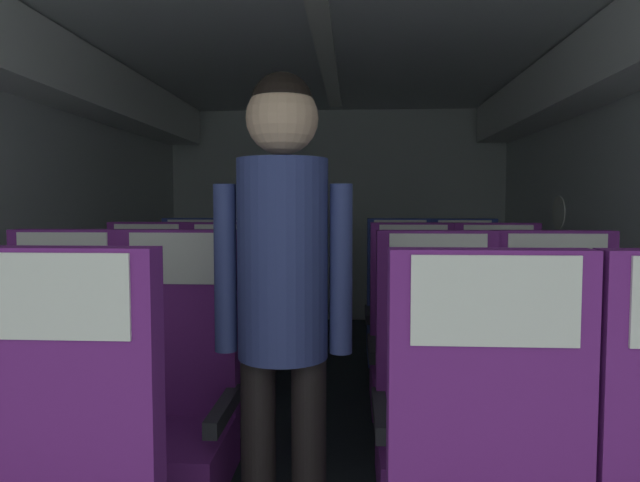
{
  "coord_description": "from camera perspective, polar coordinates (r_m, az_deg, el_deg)",
  "views": [
    {
      "loc": [
        0.19,
        0.26,
        1.26
      ],
      "look_at": [
        -0.02,
        3.77,
        1.03
      ],
      "focal_mm": 31.85,
      "sensor_mm": 36.0,
      "label": 1
    }
  ],
  "objects": [
    {
      "name": "seat_d_right_window",
      "position": [
        3.99,
        8.07,
        -7.65
      ],
      "size": [
        0.49,
        0.49,
        1.16
      ],
      "color": "#38383D",
      "rests_on": "ground"
    },
    {
      "name": "seat_d_left_aisle",
      "position": [
        4.01,
        -6.62,
        -7.57
      ],
      "size": [
        0.49,
        0.49,
        1.16
      ],
      "color": "#38383D",
      "rests_on": "ground"
    },
    {
      "name": "seat_c_right_window",
      "position": [
        3.1,
        9.39,
        -10.97
      ],
      "size": [
        0.49,
        0.49,
        1.16
      ],
      "color": "#38383D",
      "rests_on": "ground"
    },
    {
      "name": "seat_d_right_aisle",
      "position": [
        4.03,
        14.42,
        -7.62
      ],
      "size": [
        0.49,
        0.49,
        1.16
      ],
      "color": "#38383D",
      "rests_on": "ground"
    },
    {
      "name": "flight_attendant",
      "position": [
        1.76,
        -3.76,
        -3.81
      ],
      "size": [
        0.43,
        0.28,
        1.66
      ],
      "rotation": [
        0.0,
        0.0,
        2.96
      ],
      "color": "black",
      "rests_on": "ground"
    },
    {
      "name": "seat_b_right_window",
      "position": [
        2.23,
        11.87,
        -16.98
      ],
      "size": [
        0.49,
        0.49,
        1.16
      ],
      "color": "#38383D",
      "rests_on": "ground"
    },
    {
      "name": "seat_b_left_aisle",
      "position": [
        2.32,
        -14.7,
        -16.19
      ],
      "size": [
        0.49,
        0.49,
        1.16
      ],
      "color": "#38383D",
      "rests_on": "ground"
    },
    {
      "name": "fuselage_shell",
      "position": [
        3.26,
        0.1,
        10.99
      ],
      "size": [
        3.74,
        6.45,
        2.33
      ],
      "color": "silver",
      "rests_on": "ground"
    },
    {
      "name": "seat_b_left_window",
      "position": [
        2.49,
        -25.02,
        -14.99
      ],
      "size": [
        0.49,
        0.49,
        1.16
      ],
      "color": "#38383D",
      "rests_on": "ground"
    },
    {
      "name": "ground",
      "position": [
        3.21,
        -0.23,
        -19.59
      ],
      "size": [
        3.86,
        6.8,
        0.02
      ],
      "primitive_type": "cube",
      "color": "#23282D"
    },
    {
      "name": "seat_c_right_aisle",
      "position": [
        3.17,
        17.63,
        -10.79
      ],
      "size": [
        0.49,
        0.49,
        1.16
      ],
      "color": "#38383D",
      "rests_on": "ground"
    },
    {
      "name": "seat_d_left_window",
      "position": [
        4.14,
        -12.86,
        -7.29
      ],
      "size": [
        0.49,
        0.49,
        1.16
      ],
      "color": "#38383D",
      "rests_on": "ground"
    },
    {
      "name": "seat_c_left_window",
      "position": [
        3.3,
        -17.34,
        -10.2
      ],
      "size": [
        0.49,
        0.49,
        1.16
      ],
      "color": "#38383D",
      "rests_on": "ground"
    },
    {
      "name": "seat_b_right_aisle",
      "position": [
        2.35,
        23.04,
        -16.05
      ],
      "size": [
        0.49,
        0.49,
        1.16
      ],
      "color": "#38383D",
      "rests_on": "ground"
    },
    {
      "name": "seat_c_left_aisle",
      "position": [
        3.14,
        -9.5,
        -10.77
      ],
      "size": [
        0.49,
        0.49,
        1.16
      ],
      "color": "#38383D",
      "rests_on": "ground"
    }
  ]
}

